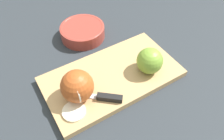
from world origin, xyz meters
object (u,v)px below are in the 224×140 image
at_px(knife, 104,97).
at_px(bowl, 83,31).
at_px(apple_half_left, 150,61).
at_px(apple_half_right, 77,86).

relative_size(knife, bowl, 0.83).
bearing_deg(apple_half_left, bowl, -44.95).
bearing_deg(apple_half_right, apple_half_left, 178.72).
xyz_separation_m(apple_half_right, bowl, (-0.17, -0.22, -0.04)).
height_order(knife, bowl, bowl).
distance_m(knife, bowl, 0.30).
height_order(apple_half_left, knife, apple_half_left).
xyz_separation_m(apple_half_left, bowl, (0.05, -0.27, -0.03)).
relative_size(apple_half_right, bowl, 0.56).
bearing_deg(apple_half_left, apple_half_right, 20.26).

